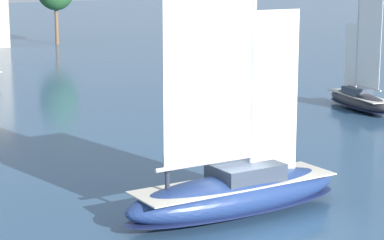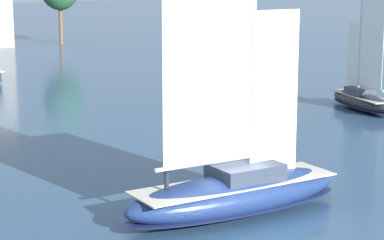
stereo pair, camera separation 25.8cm
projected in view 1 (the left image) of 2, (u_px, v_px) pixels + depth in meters
ground_plane at (235, 214)px, 32.73m from camera, size 400.00×400.00×0.00m
sailboat_main at (236, 189)px, 32.51m from camera, size 11.11×4.38×14.86m
sailboat_moored_outer_mooring at (359, 98)px, 57.08m from camera, size 4.86×8.14×10.83m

